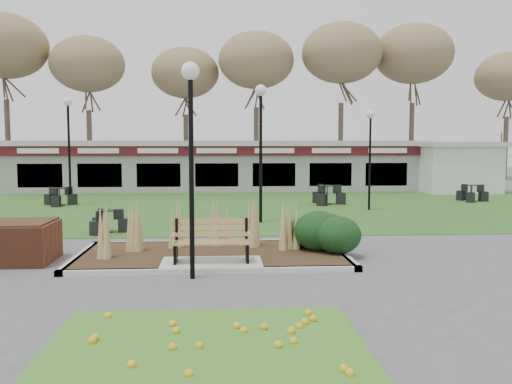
{
  "coord_description": "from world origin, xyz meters",
  "views": [
    {
      "loc": [
        0.2,
        -11.59,
        2.7
      ],
      "look_at": [
        1.1,
        2.0,
        1.5
      ],
      "focal_mm": 38.0,
      "sensor_mm": 36.0,
      "label": 1
    }
  ],
  "objects": [
    {
      "name": "ground",
      "position": [
        0.0,
        0.0,
        0.0
      ],
      "size": [
        100.0,
        100.0,
        0.0
      ],
      "primitive_type": "plane",
      "color": "#515154",
      "rests_on": "ground"
    },
    {
      "name": "lawn",
      "position": [
        0.0,
        12.0,
        0.01
      ],
      "size": [
        34.0,
        16.0,
        0.02
      ],
      "primitive_type": "cube",
      "color": "#2D591C",
      "rests_on": "ground"
    },
    {
      "name": "flower_bed",
      "position": [
        0.0,
        -4.6,
        0.07
      ],
      "size": [
        4.2,
        3.0,
        0.16
      ],
      "color": "#367421",
      "rests_on": "ground"
    },
    {
      "name": "planting_bed",
      "position": [
        1.27,
        1.35,
        0.37
      ],
      "size": [
        6.75,
        3.4,
        1.27
      ],
      "color": "#342415",
      "rests_on": "ground"
    },
    {
      "name": "park_bench",
      "position": [
        0.0,
        0.25,
        0.59
      ],
      "size": [
        1.7,
        0.66,
        0.93
      ],
      "color": "olive",
      "rests_on": "ground"
    },
    {
      "name": "brick_planter",
      "position": [
        -4.4,
        1.0,
        0.48
      ],
      "size": [
        1.5,
        1.5,
        0.95
      ],
      "color": "brown",
      "rests_on": "ground"
    },
    {
      "name": "food_pavilion",
      "position": [
        0.0,
        19.96,
        1.48
      ],
      "size": [
        24.6,
        3.4,
        2.9
      ],
      "color": "gray",
      "rests_on": "ground"
    },
    {
      "name": "service_hut",
      "position": [
        13.5,
        18.0,
        1.45
      ],
      "size": [
        4.4,
        3.4,
        2.83
      ],
      "color": "silver",
      "rests_on": "ground"
    },
    {
      "name": "tree_backdrop",
      "position": [
        0.0,
        28.0,
        8.36
      ],
      "size": [
        47.24,
        5.24,
        10.36
      ],
      "color": "#47382B",
      "rests_on": "ground"
    },
    {
      "name": "lamp_post_mid_left",
      "position": [
        -0.37,
        -0.8,
        3.14
      ],
      "size": [
        0.36,
        0.36,
        4.31
      ],
      "color": "black",
      "rests_on": "ground"
    },
    {
      "name": "lamp_post_mid_right",
      "position": [
        1.58,
        6.86,
        3.43
      ],
      "size": [
        0.39,
        0.39,
        4.71
      ],
      "color": "black",
      "rests_on": "ground"
    },
    {
      "name": "lamp_post_far_right",
      "position": [
        6.28,
        10.1,
        2.97
      ],
      "size": [
        0.34,
        0.34,
        4.08
      ],
      "color": "black",
      "rests_on": "ground"
    },
    {
      "name": "lamp_post_far_left",
      "position": [
        -6.44,
        12.78,
        3.47
      ],
      "size": [
        0.4,
        0.4,
        4.76
      ],
      "color": "black",
      "rests_on": "ground"
    },
    {
      "name": "bistro_set_a",
      "position": [
        -3.27,
        5.0,
        0.25
      ],
      "size": [
        1.2,
        1.28,
        0.69
      ],
      "color": "black",
      "rests_on": "ground"
    },
    {
      "name": "bistro_set_b",
      "position": [
        -6.87,
        12.59,
        0.28
      ],
      "size": [
        1.46,
        1.29,
        0.77
      ],
      "color": "black",
      "rests_on": "ground"
    },
    {
      "name": "bistro_set_c",
      "position": [
        4.96,
        12.23,
        0.3
      ],
      "size": [
        1.41,
        1.6,
        0.85
      ],
      "color": "black",
      "rests_on": "ground"
    },
    {
      "name": "bistro_set_d",
      "position": [
        12.0,
        13.01,
        0.28
      ],
      "size": [
        1.27,
        1.45,
        0.77
      ],
      "color": "black",
      "rests_on": "ground"
    },
    {
      "name": "patio_umbrella",
      "position": [
        16.0,
        18.0,
        1.42
      ],
      "size": [
        2.35,
        2.37,
        2.24
      ],
      "color": "black",
      "rests_on": "ground"
    },
    {
      "name": "car_silver",
      "position": [
        -14.95,
        26.71,
        0.63
      ],
      "size": [
        3.98,
        2.87,
        1.26
      ],
      "primitive_type": "imported",
      "rotation": [
        0.0,
        0.0,
        1.99
      ],
      "color": "silver",
      "rests_on": "ground"
    },
    {
      "name": "car_black",
      "position": [
        -13.44,
        25.14,
        0.71
      ],
      "size": [
        4.58,
        2.65,
        1.43
      ],
      "primitive_type": "imported",
      "rotation": [
        0.0,
        0.0,
        1.85
      ],
      "color": "black",
      "rests_on": "ground"
    }
  ]
}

